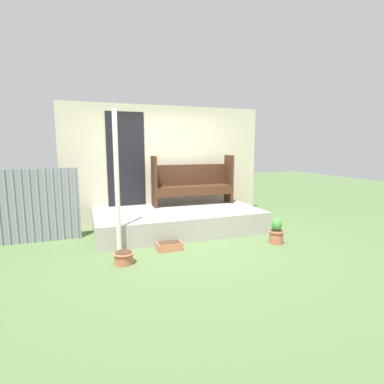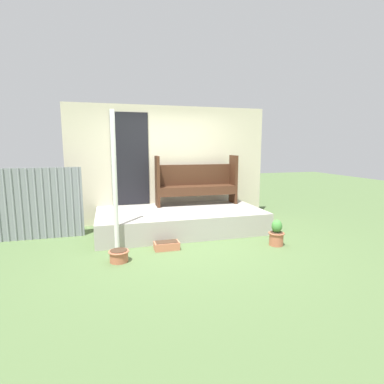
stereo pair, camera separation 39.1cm
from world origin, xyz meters
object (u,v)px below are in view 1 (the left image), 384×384
(bench, at_px, (192,181))
(flower_pot_left, at_px, (124,257))
(planter_box_rect, at_px, (169,246))
(support_post, at_px, (117,183))
(flower_pot_middle, at_px, (276,232))

(bench, relative_size, flower_pot_left, 5.84)
(bench, distance_m, flower_pot_left, 2.76)
(bench, relative_size, planter_box_rect, 4.36)
(flower_pot_left, height_order, planter_box_rect, flower_pot_left)
(support_post, bearing_deg, flower_pot_left, -88.87)
(bench, xyz_separation_m, flower_pot_middle, (0.90, -1.90, -0.75))
(support_post, relative_size, planter_box_rect, 5.49)
(planter_box_rect, bearing_deg, flower_pot_left, -157.04)
(support_post, bearing_deg, flower_pot_middle, -9.40)
(bench, bearing_deg, flower_pot_left, -131.03)
(bench, relative_size, flower_pot_middle, 3.95)
(bench, height_order, flower_pot_middle, bench)
(bench, xyz_separation_m, planter_box_rect, (-0.99, -1.59, -0.88))
(flower_pot_left, relative_size, flower_pot_middle, 0.68)
(support_post, relative_size, bench, 1.26)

